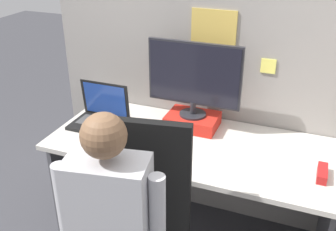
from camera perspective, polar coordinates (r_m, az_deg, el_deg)
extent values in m
cube|color=gray|center=(2.64, 6.20, 1.61)|extent=(2.19, 0.04, 1.66)
cube|color=gold|center=(2.46, 6.55, 11.01)|extent=(0.28, 0.01, 0.36)
cube|color=#F4EA66|center=(2.44, 14.35, 6.96)|extent=(0.09, 0.01, 0.09)
cube|color=beige|center=(2.35, 3.48, -4.24)|extent=(1.69, 0.73, 0.03)
cube|color=#4C4C51|center=(2.86, -12.44, -7.60)|extent=(0.03, 0.62, 0.72)
cube|color=#4C4C51|center=(2.50, 21.76, -14.89)|extent=(0.03, 0.62, 0.72)
cube|color=red|center=(2.50, 3.58, -0.74)|extent=(0.32, 0.24, 0.08)
cylinder|color=#232328|center=(2.48, 3.61, 0.22)|extent=(0.17, 0.17, 0.01)
cylinder|color=#232328|center=(2.46, 3.64, 1.14)|extent=(0.04, 0.04, 0.08)
cube|color=#232328|center=(2.38, 3.83, 6.04)|extent=(0.58, 0.02, 0.39)
cube|color=black|center=(2.37, 3.73, 5.94)|extent=(0.56, 0.00, 0.37)
cube|color=black|center=(2.55, -10.10, -1.33)|extent=(0.34, 0.24, 0.02)
cube|color=#424242|center=(2.56, -9.91, -0.93)|extent=(0.29, 0.13, 0.00)
cube|color=black|center=(2.58, -9.09, 2.31)|extent=(0.34, 0.03, 0.24)
cube|color=#1E3D93|center=(2.57, -9.14, 2.27)|extent=(0.30, 0.02, 0.21)
ellipsoid|color=gray|center=(2.36, -4.71, -3.28)|extent=(0.07, 0.05, 0.03)
cube|color=#A31919|center=(2.18, 21.47, -7.81)|extent=(0.05, 0.15, 0.05)
cone|color=orange|center=(2.12, 0.46, -6.77)|extent=(0.05, 0.13, 0.05)
cylinder|color=green|center=(2.18, 1.17, -5.75)|extent=(0.02, 0.02, 0.02)
cube|color=black|center=(1.89, -3.35, -9.62)|extent=(0.44, 0.13, 0.65)
cube|color=#B2B2B7|center=(1.71, -8.46, -13.24)|extent=(0.37, 0.26, 0.48)
sphere|color=brown|center=(1.51, -9.34, -2.90)|extent=(0.18, 0.18, 0.18)
cylinder|color=#B2B2B7|center=(1.78, -14.85, -12.13)|extent=(0.07, 0.07, 0.39)
cylinder|color=#B2B2B7|center=(1.66, -1.56, -14.26)|extent=(0.07, 0.07, 0.39)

